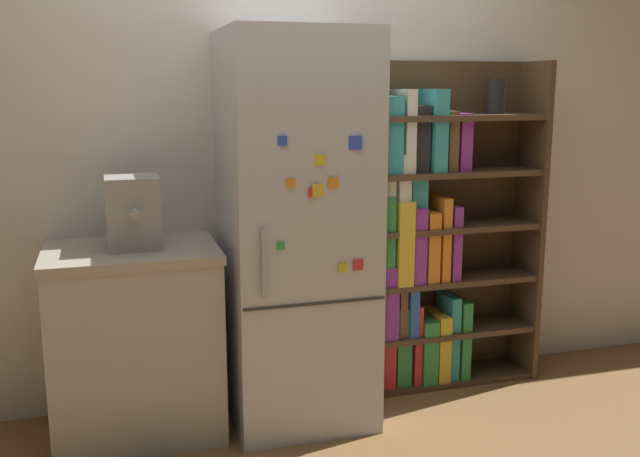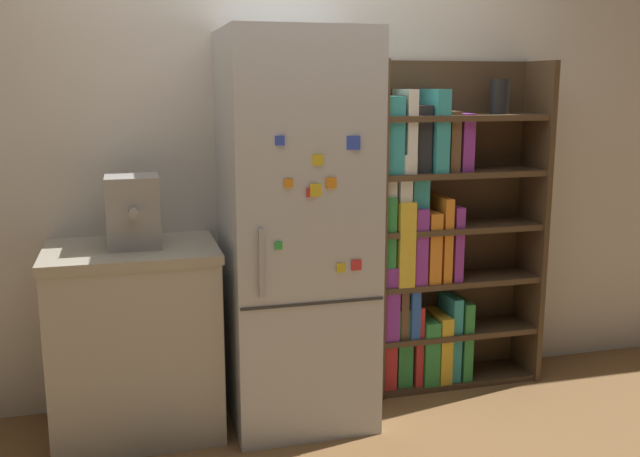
# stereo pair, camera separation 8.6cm
# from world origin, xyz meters

# --- Properties ---
(ground_plane) EXTENTS (16.00, 16.00, 0.00)m
(ground_plane) POSITION_xyz_m (0.00, 0.00, 0.00)
(ground_plane) COLOR olive
(wall_back) EXTENTS (8.00, 0.05, 2.60)m
(wall_back) POSITION_xyz_m (0.00, 0.47, 1.30)
(wall_back) COLOR silver
(wall_back) RESTS_ON ground_plane
(refrigerator) EXTENTS (0.66, 0.67, 1.86)m
(refrigerator) POSITION_xyz_m (-0.00, 0.13, 0.93)
(refrigerator) COLOR silver
(refrigerator) RESTS_ON ground_plane
(bookshelf) EXTENTS (0.95, 0.31, 1.74)m
(bookshelf) POSITION_xyz_m (0.80, 0.32, 0.80)
(bookshelf) COLOR #4C3823
(bookshelf) RESTS_ON ground_plane
(kitchen_counter) EXTENTS (0.77, 0.59, 0.89)m
(kitchen_counter) POSITION_xyz_m (-0.76, 0.17, 0.45)
(kitchen_counter) COLOR #BCB7A8
(kitchen_counter) RESTS_ON ground_plane
(espresso_machine) EXTENTS (0.24, 0.30, 0.32)m
(espresso_machine) POSITION_xyz_m (-0.74, 0.18, 1.05)
(espresso_machine) COLOR #A5A39E
(espresso_machine) RESTS_ON kitchen_counter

